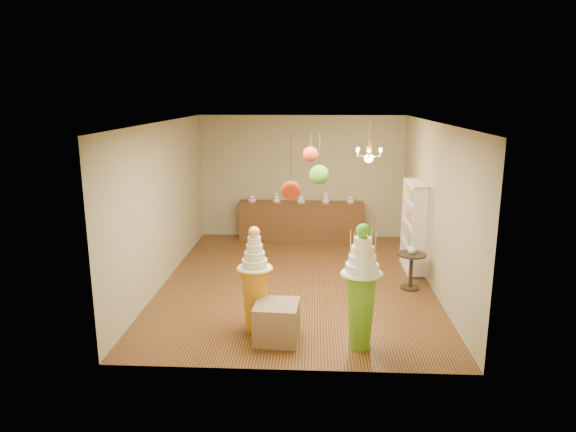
{
  "coord_description": "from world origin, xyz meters",
  "views": [
    {
      "loc": [
        0.31,
        -9.26,
        3.49
      ],
      "look_at": [
        -0.16,
        0.0,
        1.28
      ],
      "focal_mm": 32.0,
      "sensor_mm": 36.0,
      "label": 1
    }
  ],
  "objects_px": {
    "pedestal_green": "(361,295)",
    "sideboard": "(301,220)",
    "pedestal_orange": "(255,289)",
    "round_table": "(411,266)"
  },
  "relations": [
    {
      "from": "pedestal_orange",
      "to": "round_table",
      "type": "height_order",
      "value": "pedestal_orange"
    },
    {
      "from": "pedestal_green",
      "to": "round_table",
      "type": "height_order",
      "value": "pedestal_green"
    },
    {
      "from": "round_table",
      "to": "sideboard",
      "type": "bearing_deg",
      "value": 122.99
    },
    {
      "from": "pedestal_green",
      "to": "round_table",
      "type": "xyz_separation_m",
      "value": [
        1.12,
        2.32,
        -0.35
      ]
    },
    {
      "from": "round_table",
      "to": "pedestal_green",
      "type": "bearing_deg",
      "value": -115.77
    },
    {
      "from": "pedestal_orange",
      "to": "sideboard",
      "type": "bearing_deg",
      "value": 83.78
    },
    {
      "from": "pedestal_green",
      "to": "pedestal_orange",
      "type": "distance_m",
      "value": 1.62
    },
    {
      "from": "pedestal_green",
      "to": "sideboard",
      "type": "relative_size",
      "value": 0.59
    },
    {
      "from": "sideboard",
      "to": "round_table",
      "type": "distance_m",
      "value": 3.86
    },
    {
      "from": "pedestal_orange",
      "to": "round_table",
      "type": "bearing_deg",
      "value": 34.43
    }
  ]
}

